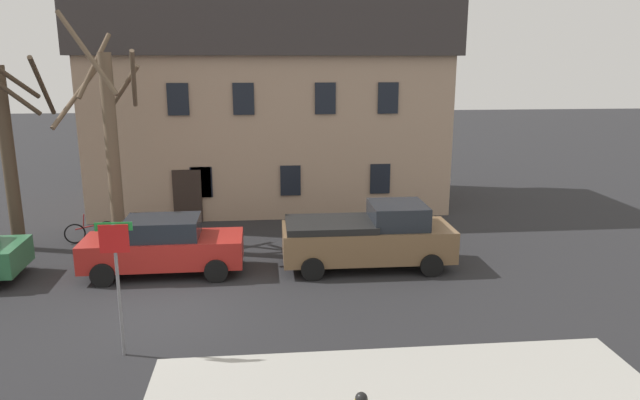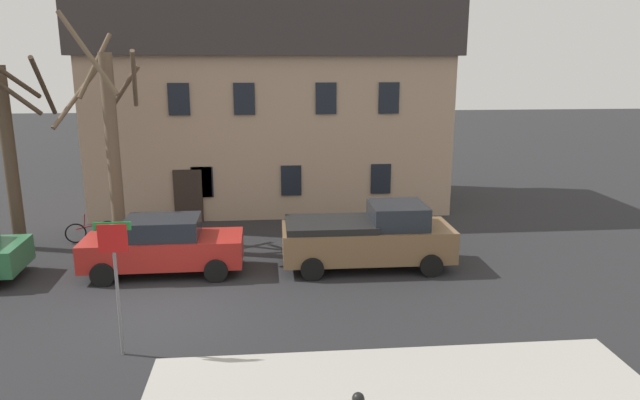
# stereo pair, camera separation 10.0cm
# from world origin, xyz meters

# --- Properties ---
(ground_plane) EXTENTS (120.00, 120.00, 0.00)m
(ground_plane) POSITION_xyz_m (0.00, 0.00, 0.00)
(ground_plane) COLOR #262628
(building_main) EXTENTS (15.00, 6.76, 8.76)m
(building_main) POSITION_xyz_m (2.76, 11.61, 4.48)
(building_main) COLOR tan
(building_main) RESTS_ON ground_plane
(tree_bare_near) EXTENTS (3.14, 3.12, 6.98)m
(tree_bare_near) POSITION_xyz_m (-5.81, 5.60, 3.54)
(tree_bare_near) COLOR #4C3D2D
(tree_bare_near) RESTS_ON ground_plane
(tree_bare_mid) EXTENTS (2.80, 2.91, 7.70)m
(tree_bare_mid) POSITION_xyz_m (-2.54, 5.55, 3.73)
(tree_bare_mid) COLOR brown
(tree_bare_mid) RESTS_ON ground_plane
(car_red_sedan) EXTENTS (4.66, 1.97, 1.71)m
(car_red_sedan) POSITION_xyz_m (-0.55, 2.77, 0.86)
(car_red_sedan) COLOR #AD231E
(car_red_sedan) RESTS_ON ground_plane
(pickup_truck_brown) EXTENTS (5.18, 2.23, 1.99)m
(pickup_truck_brown) POSITION_xyz_m (5.62, 2.77, 0.96)
(pickup_truck_brown) COLOR brown
(pickup_truck_brown) RESTS_ON ground_plane
(street_sign_pole) EXTENTS (0.76, 0.07, 2.97)m
(street_sign_pole) POSITION_xyz_m (-0.63, -2.18, 2.07)
(street_sign_pole) COLOR slate
(street_sign_pole) RESTS_ON ground_plane
(bicycle_leaning) EXTENTS (1.71, 0.46, 1.03)m
(bicycle_leaning) POSITION_xyz_m (-3.63, 6.17, 0.37)
(bicycle_leaning) COLOR black
(bicycle_leaning) RESTS_ON ground_plane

